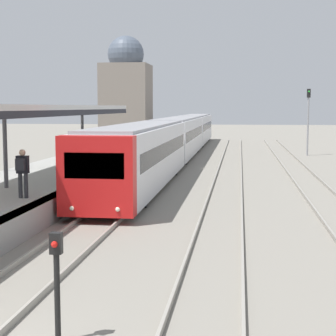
{
  "coord_description": "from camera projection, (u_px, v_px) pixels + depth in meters",
  "views": [
    {
      "loc": [
        4.77,
        -7.02,
        3.95
      ],
      "look_at": [
        2.08,
        13.92,
        1.65
      ],
      "focal_mm": 60.0,
      "sensor_mm": 36.0,
      "label": 1
    }
  ],
  "objects": [
    {
      "name": "person_on_platform",
      "position": [
        22.0,
        169.0,
        18.97
      ],
      "size": [
        0.4,
        0.4,
        1.66
      ],
      "color": "#2D2D33",
      "rests_on": "station_platform"
    },
    {
      "name": "signal_mast_far",
      "position": [
        308.0,
        114.0,
        45.45
      ],
      "size": [
        0.28,
        0.29,
        5.4
      ],
      "color": "gray",
      "rests_on": "ground_plane"
    },
    {
      "name": "platform_canopy",
      "position": [
        5.0,
        108.0,
        21.19
      ],
      "size": [
        4.0,
        26.5,
        3.17
      ],
      "color": "beige",
      "rests_on": "station_platform"
    },
    {
      "name": "signal_post_near",
      "position": [
        57.0,
        275.0,
        9.33
      ],
      "size": [
        0.2,
        0.22,
        1.88
      ],
      "color": "black",
      "rests_on": "ground_plane"
    },
    {
      "name": "distant_domed_building",
      "position": [
        126.0,
        95.0,
        56.6
      ],
      "size": [
        4.72,
        4.72,
        11.04
      ],
      "color": "slate",
      "rests_on": "ground_plane"
    },
    {
      "name": "train_near",
      "position": [
        178.0,
        136.0,
        43.61
      ],
      "size": [
        2.63,
        50.79,
        3.11
      ],
      "color": "red",
      "rests_on": "ground_plane"
    }
  ]
}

